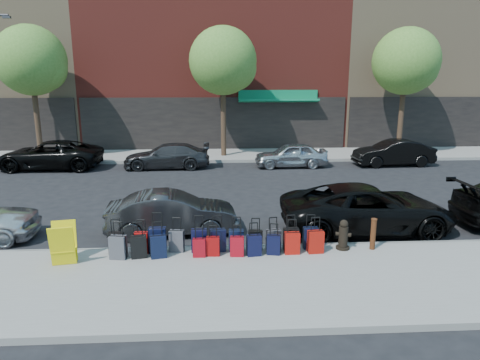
{
  "coord_description": "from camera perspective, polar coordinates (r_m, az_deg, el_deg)",
  "views": [
    {
      "loc": [
        0.03,
        -15.33,
        4.57
      ],
      "look_at": [
        0.82,
        -1.5,
        1.26
      ],
      "focal_mm": 32.0,
      "sensor_mm": 36.0,
      "label": 1
    }
  ],
  "objects": [
    {
      "name": "suitcase_back_0",
      "position": [
        11.25,
        -15.95,
        -8.62
      ],
      "size": [
        0.43,
        0.29,
        0.96
      ],
      "rotation": [
        0.0,
        0.0,
        -0.16
      ],
      "color": "#434248",
      "rests_on": "sidewalk_near"
    },
    {
      "name": "suitcase_front_5",
      "position": [
        11.27,
        -2.96,
        -8.03
      ],
      "size": [
        0.43,
        0.29,
        0.96
      ],
      "rotation": [
        0.0,
        0.0,
        0.2
      ],
      "color": "black",
      "rests_on": "sidewalk_near"
    },
    {
      "name": "tree_center",
      "position": [
        24.85,
        -1.95,
        15.35
      ],
      "size": [
        3.8,
        3.8,
        7.27
      ],
      "color": "black",
      "rests_on": "sidewalk_far"
    },
    {
      "name": "ground",
      "position": [
        16.0,
        -3.26,
        -3.2
      ],
      "size": [
        120.0,
        120.0,
        0.0
      ],
      "primitive_type": "plane",
      "color": "black",
      "rests_on": "ground"
    },
    {
      "name": "fire_hydrant",
      "position": [
        11.71,
        13.61,
        -7.21
      ],
      "size": [
        0.41,
        0.36,
        0.8
      ],
      "rotation": [
        0.0,
        0.0,
        -0.34
      ],
      "color": "black",
      "rests_on": "sidewalk_near"
    },
    {
      "name": "suitcase_front_4",
      "position": [
        11.3,
        -5.46,
        -8.01
      ],
      "size": [
        0.4,
        0.22,
        0.97
      ],
      "rotation": [
        0.0,
        0.0,
        0.01
      ],
      "color": "black",
      "rests_on": "sidewalk_near"
    },
    {
      "name": "sidewalk_far",
      "position": [
        25.72,
        -3.31,
        3.33
      ],
      "size": [
        60.0,
        4.0,
        0.15
      ],
      "primitive_type": "cube",
      "color": "gray",
      "rests_on": "ground"
    },
    {
      "name": "building_right",
      "position": [
        37.21,
        23.53,
        19.18
      ],
      "size": [
        15.0,
        12.12,
        18.0
      ],
      "color": "#94795B",
      "rests_on": "ground"
    },
    {
      "name": "suitcase_front_1",
      "position": [
        11.49,
        -12.99,
        -8.09
      ],
      "size": [
        0.38,
        0.22,
        0.88
      ],
      "rotation": [
        0.0,
        0.0,
        -0.06
      ],
      "color": "#B00C0B",
      "rests_on": "sidewalk_near"
    },
    {
      "name": "car_far_1",
      "position": [
        22.51,
        -9.73,
        3.17
      ],
      "size": [
        4.43,
        1.85,
        1.28
      ],
      "primitive_type": "imported",
      "rotation": [
        0.0,
        0.0,
        -1.56
      ],
      "color": "#2F2F31",
      "rests_on": "ground"
    },
    {
      "name": "suitcase_front_2",
      "position": [
        11.39,
        -10.94,
        -7.86
      ],
      "size": [
        0.44,
        0.24,
        1.06
      ],
      "rotation": [
        0.0,
        0.0,
        0.0
      ],
      "color": "black",
      "rests_on": "sidewalk_near"
    },
    {
      "name": "car_near_1",
      "position": [
        12.98,
        -9.02,
        -4.39
      ],
      "size": [
        3.95,
        1.66,
        1.27
      ],
      "primitive_type": "imported",
      "rotation": [
        0.0,
        0.0,
        1.65
      ],
      "color": "#303032",
      "rests_on": "ground"
    },
    {
      "name": "suitcase_back_10",
      "position": [
        11.35,
        10.04,
        -8.11
      ],
      "size": [
        0.41,
        0.26,
        0.95
      ],
      "rotation": [
        0.0,
        0.0,
        0.08
      ],
      "color": "#9F120A",
      "rests_on": "sidewalk_near"
    },
    {
      "name": "tree_right",
      "position": [
        27.22,
        21.51,
        14.3
      ],
      "size": [
        3.8,
        3.8,
        7.27
      ],
      "color": "black",
      "rests_on": "sidewalk_far"
    },
    {
      "name": "suitcase_front_7",
      "position": [
        11.35,
        2.06,
        -8.02
      ],
      "size": [
        0.38,
        0.25,
        0.87
      ],
      "rotation": [
        0.0,
        0.0,
        -0.14
      ],
      "color": "black",
      "rests_on": "sidewalk_near"
    },
    {
      "name": "suitcase_back_5",
      "position": [
        11.04,
        -3.64,
        -8.8
      ],
      "size": [
        0.34,
        0.2,
        0.8
      ],
      "rotation": [
        0.0,
        0.0,
        -0.03
      ],
      "color": "#91090A",
      "rests_on": "sidewalk_near"
    },
    {
      "name": "tree_left",
      "position": [
        26.74,
        -25.81,
        13.94
      ],
      "size": [
        3.8,
        3.8,
        7.27
      ],
      "color": "black",
      "rests_on": "sidewalk_far"
    },
    {
      "name": "suitcase_front_6",
      "position": [
        11.28,
        -0.49,
        -8.06
      ],
      "size": [
        0.39,
        0.23,
        0.92
      ],
      "rotation": [
        0.0,
        0.0,
        -0.05
      ],
      "color": "black",
      "rests_on": "sidewalk_near"
    },
    {
      "name": "sidewalk_near",
      "position": [
        9.91,
        -3.19,
        -13.58
      ],
      "size": [
        60.0,
        4.0,
        0.15
      ],
      "primitive_type": "cube",
      "color": "gray",
      "rests_on": "ground"
    },
    {
      "name": "car_far_0",
      "position": [
        24.09,
        -24.08,
        3.07
      ],
      "size": [
        5.26,
        2.48,
        1.45
      ],
      "primitive_type": "imported",
      "rotation": [
        0.0,
        0.0,
        -1.58
      ],
      "color": "black",
      "rests_on": "ground"
    },
    {
      "name": "suitcase_back_4",
      "position": [
        11.01,
        -5.46,
        -8.97
      ],
      "size": [
        0.32,
        0.19,
        0.77
      ],
      "rotation": [
        0.0,
        0.0,
        -0.02
      ],
      "color": "maroon",
      "rests_on": "sidewalk_near"
    },
    {
      "name": "suitcase_front_3",
      "position": [
        11.38,
        -8.44,
        -8.03
      ],
      "size": [
        0.41,
        0.27,
        0.91
      ],
      "rotation": [
        0.0,
        0.0,
        -0.16
      ],
      "color": "#424147",
      "rests_on": "sidewalk_near"
    },
    {
      "name": "suitcase_front_8",
      "position": [
        11.41,
        4.48,
        -7.92
      ],
      "size": [
        0.4,
        0.27,
        0.89
      ],
      "rotation": [
        0.0,
        0.0,
        0.21
      ],
      "color": "#343438",
      "rests_on": "sidewalk_near"
    },
    {
      "name": "suitcase_back_7",
      "position": [
        11.02,
        1.88,
        -8.7
      ],
      "size": [
        0.39,
        0.26,
        0.87
      ],
      "rotation": [
        0.0,
        0.0,
        0.13
      ],
      "color": "black",
      "rests_on": "sidewalk_near"
    },
    {
      "name": "curb_far",
      "position": [
        23.74,
        -3.31,
        2.48
      ],
      "size": [
        60.0,
        0.08,
        0.15
      ],
      "primitive_type": "cube",
      "color": "gray",
      "rests_on": "ground"
    },
    {
      "name": "suitcase_back_1",
      "position": [
        11.18,
        -13.36,
        -8.64
      ],
      "size": [
        0.42,
        0.29,
        0.93
      ],
      "rotation": [
        0.0,
        0.0,
        0.19
      ],
      "color": "black",
      "rests_on": "sidewalk_near"
    },
    {
      "name": "car_far_2",
      "position": [
        22.63,
        6.81,
        3.33
      ],
      "size": [
        3.81,
        1.59,
        1.29
      ],
      "primitive_type": "imported",
      "rotation": [
        0.0,
        0.0,
        -1.55
      ],
      "color": "#B1B3B8",
      "rests_on": "ground"
    },
    {
      "name": "curb_near",
      "position": [
        11.74,
        -3.22,
        -9.11
      ],
      "size": [
        60.0,
        0.08,
        0.15
      ],
      "primitive_type": "cube",
      "color": "gray",
      "rests_on": "ground"
    },
    {
      "name": "building_center",
      "position": [
        33.75,
        -3.58,
        22.62
      ],
      "size": [
        17.0,
        12.85,
        20.0
      ],
      "color": "maroon",
      "rests_on": "ground"
    },
    {
      "name": "suitcase_front_10",
      "position": [
        11.6,
        9.39,
        -7.62
      ],
      "size": [
        0.39,
        0.21,
        0.93
      ],
      "rotation": [
        0.0,
        0.0,
        0.01
      ],
      "color": "black",
      "rests_on": "sidewalk_near"
    },
    {
      "name": "display_rack",
      "position": [
        11.32,
        -22.48,
        -7.9
      ],
      "size": [
        0.67,
        0.72,
        1.01
      ],
      "rotation": [
        0.0,
        0.0,
        0.18
      ],
      "color": "yellow",
      "rests_on": "sidewalk_near"
    },
    {
      "name": "suitcase_front_9",
      "position": [
        11.45,
        6.8,
        -7.8
      ],
      "size": [
        0.41,
        0.25,
        0.94
      ],
      "rotation": [
        0.0,
        0.0,
        0.1
      ],
      "color": "black",
      "rests_on": "sidewalk_near"
    },
    {
      "name": "car_far_3",
      "position": [
        24.27,
        19.76,
        3.42
      ],
      "size": [
        4.26,
        1.69,
        1.38
      ],
      "primitive_type": "imported",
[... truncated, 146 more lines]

